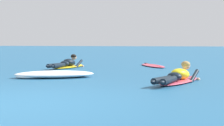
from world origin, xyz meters
TOP-DOWN VIEW (x-y plane):
  - ground_plane at (0.00, 10.00)m, footprint 120.00×120.00m
  - surfer_near at (2.48, 3.34)m, footprint 1.13×2.47m
  - surfer_far at (-1.72, 7.46)m, footprint 0.85×2.43m
  - drifting_surfboard at (1.25, 8.96)m, footprint 1.47×2.28m
  - whitewater_front at (-0.82, 3.91)m, footprint 2.30×1.69m

SIDE VIEW (x-z plane):
  - ground_plane at x=0.00m, z-range 0.00..0.00m
  - drifting_surfboard at x=1.25m, z-range -0.05..0.11m
  - whitewater_front at x=-0.82m, z-range -0.01..0.18m
  - surfer_far at x=-1.72m, z-range -0.13..0.41m
  - surfer_near at x=2.48m, z-range -0.13..0.41m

